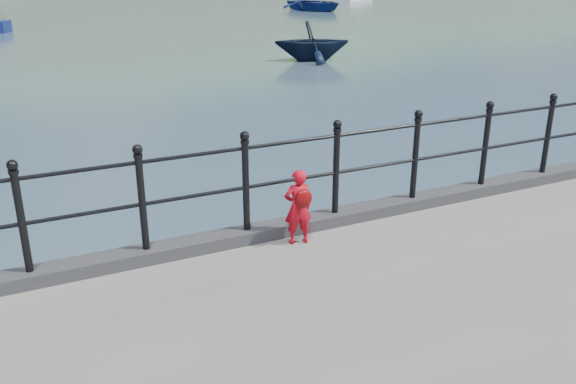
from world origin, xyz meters
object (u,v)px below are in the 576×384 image
railing (292,168)px  launch_blue (315,3)px  child (298,206)px  launch_navy (312,41)px

railing → launch_blue: railing is taller
child → launch_navy: child is taller
launch_blue → launch_navy: size_ratio=1.83×
launch_blue → launch_navy: bearing=-134.2°
child → launch_blue: 50.33m
railing → launch_navy: (9.80, 17.94, -0.97)m
launch_navy → launch_blue: bearing=-9.1°
child → launch_navy: bearing=-109.3°
launch_blue → child: bearing=-134.1°
child → launch_blue: bearing=-109.4°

